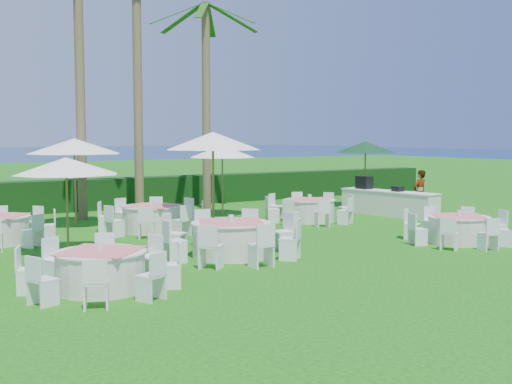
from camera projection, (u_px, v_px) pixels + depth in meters
ground at (260, 259)px, 14.95m from camera, size 120.00×120.00×0.00m
hedge at (96, 194)px, 25.03m from camera, size 34.00×1.00×1.20m
banquet_table_a at (101, 269)px, 11.91m from camera, size 2.90×2.90×0.91m
banquet_table_b at (231, 238)px, 15.26m from camera, size 3.33×3.33×1.00m
banquet_table_c at (458, 229)px, 17.24m from camera, size 2.88×2.88×0.89m
banquet_table_e at (151, 218)px, 19.28m from camera, size 3.10×3.10×0.95m
banquet_table_f at (310, 210)px, 21.55m from camera, size 2.96×2.96×0.92m
umbrella_a at (66, 166)px, 15.22m from camera, size 2.53×2.53×2.36m
umbrella_b at (213, 141)px, 18.55m from camera, size 2.85×2.85×2.99m
umbrella_c at (74, 146)px, 20.17m from camera, size 2.98×2.98×2.79m
umbrella_d at (222, 151)px, 22.79m from camera, size 2.41×2.41×2.54m
umbrella_green at (366, 147)px, 25.71m from camera, size 2.43×2.43×2.66m
buffet_table at (388, 202)px, 23.20m from camera, size 1.42×3.94×1.37m
staff_person at (420, 193)px, 23.04m from camera, size 0.65×0.47×1.65m
palm_b at (79, 56)px, 21.61m from camera, size 4.40×4.14×10.16m
palm_c at (137, 25)px, 22.74m from camera, size 4.28×4.35×12.64m
palm_d at (206, 95)px, 24.82m from camera, size 4.40×4.10×7.99m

